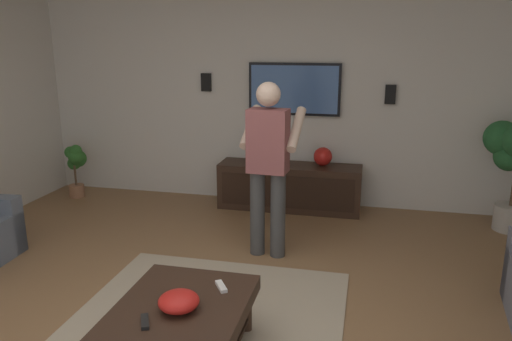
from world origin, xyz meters
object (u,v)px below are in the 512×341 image
potted_plant_short (76,163)px  tv (294,89)px  coffee_table (181,320)px  wall_speaker_left (390,94)px  remote_white (221,286)px  vase_round (323,156)px  media_console (289,187)px  bowl (179,301)px  wall_speaker_right (206,82)px  person_standing (268,160)px  remote_black (145,322)px

potted_plant_short → tv: bearing=-82.2°
potted_plant_short → coffee_table: bearing=-138.6°
wall_speaker_left → coffee_table: bearing=158.6°
remote_white → vase_round: bearing=-40.7°
coffee_table → media_console: bearing=-3.6°
tv → vase_round: 0.88m
bowl → wall_speaker_right: size_ratio=1.15×
coffee_table → vase_round: 3.21m
media_console → person_standing: (-1.35, -0.01, 0.66)m
tv → wall_speaker_right: (0.01, 1.11, 0.06)m
media_console → vase_round: bearing=97.8°
coffee_table → remote_white: remote_white is taller
bowl → vase_round: (3.19, -0.56, 0.20)m
potted_plant_short → vase_round: size_ratio=3.20×
potted_plant_short → wall_speaker_right: wall_speaker_right is taller
media_console → potted_plant_short: 2.79m
media_console → tv: bearing=-180.0°
remote_black → person_standing: bearing=-36.3°
remote_black → coffee_table: bearing=-54.2°
wall_speaker_right → remote_black: bearing=-167.5°
potted_plant_short → remote_black: (-3.18, -2.47, -0.04)m
remote_white → vase_round: (2.87, -0.39, 0.25)m
tv → media_console: bearing=0.0°
media_console → person_standing: bearing=0.5°
media_console → remote_black: (-3.32, 0.32, 0.14)m
bowl → media_console: bearing=-3.3°
bowl → vase_round: bearing=-10.0°
person_standing → vase_round: (1.40, -0.37, -0.27)m
coffee_table → wall_speaker_left: (3.33, -1.31, 1.09)m
tv → remote_white: (-3.06, 0.01, -1.01)m
vase_round → potted_plant_short: bearing=93.5°
bowl → wall_speaker_left: (3.39, -1.30, 0.93)m
tv → potted_plant_short: (-0.38, 2.78, -0.97)m
bowl → remote_white: bearing=-28.6°
coffee_table → remote_black: 0.30m
media_console → wall_speaker_left: (0.25, -1.12, 1.11)m
remote_white → remote_black: size_ratio=1.00×
coffee_table → bowl: (-0.05, -0.01, 0.16)m
wall_speaker_right → coffee_table: bearing=-164.6°
tv → wall_speaker_right: bearing=-90.7°
tv → coffee_table: bearing=-3.3°
media_console → tv: tv is taller
tv → person_standing: bearing=0.4°
media_console → wall_speaker_left: size_ratio=7.73×
media_console → tv: size_ratio=1.54×
tv → bowl: tv is taller
person_standing → wall_speaker_left: (1.60, -1.10, 0.45)m
remote_white → wall_speaker_right: (3.07, 1.10, 1.07)m
bowl → remote_black: bowl is taller
remote_black → wall_speaker_right: wall_speaker_right is taller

